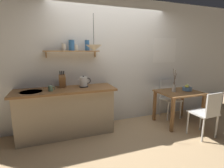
{
  "coord_description": "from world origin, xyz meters",
  "views": [
    {
      "loc": [
        -1.21,
        -2.82,
        1.6
      ],
      "look_at": [
        -0.1,
        0.25,
        0.95
      ],
      "focal_mm": 26.73,
      "sensor_mm": 36.0,
      "label": 1
    }
  ],
  "objects": [
    {
      "name": "fruit_bowl",
      "position": [
        1.57,
        -0.02,
        0.79
      ],
      "size": [
        0.2,
        0.2,
        0.15
      ],
      "color": "#51759E",
      "rests_on": "dining_table"
    },
    {
      "name": "pendant_lamp",
      "position": [
        -0.46,
        0.23,
        1.65
      ],
      "size": [
        0.3,
        0.3,
        0.66
      ],
      "color": "black"
    },
    {
      "name": "dining_table",
      "position": [
        1.37,
        0.0,
        0.6
      ],
      "size": [
        0.9,
        0.72,
        0.73
      ],
      "color": "brown",
      "rests_on": "ground_plane"
    },
    {
      "name": "wall_shelf",
      "position": [
        -0.79,
        0.49,
        1.65
      ],
      "size": [
        1.04,
        0.2,
        0.34
      ],
      "color": "tan"
    },
    {
      "name": "kitchen_counter",
      "position": [
        -1.0,
        0.32,
        0.46
      ],
      "size": [
        1.83,
        0.63,
        0.91
      ],
      "color": "tan",
      "rests_on": "ground_plane"
    },
    {
      "name": "coffee_mug_by_sink",
      "position": [
        -1.25,
        0.21,
        0.96
      ],
      "size": [
        0.12,
        0.08,
        0.09
      ],
      "color": "slate",
      "rests_on": "kitchen_counter"
    },
    {
      "name": "knife_block",
      "position": [
        -1.04,
        0.44,
        1.04
      ],
      "size": [
        0.12,
        0.2,
        0.32
      ],
      "color": "#9E6B3D",
      "rests_on": "kitchen_counter"
    },
    {
      "name": "twig_vase",
      "position": [
        1.25,
        0.03,
        0.82
      ],
      "size": [
        0.09,
        0.08,
        0.5
      ],
      "color": "#B7B2A8",
      "rests_on": "dining_table"
    },
    {
      "name": "dining_chair_near",
      "position": [
        1.41,
        -0.7,
        0.5
      ],
      "size": [
        0.44,
        0.42,
        0.88
      ],
      "color": "silver",
      "rests_on": "ground_plane"
    },
    {
      "name": "dining_chair_far",
      "position": [
        1.45,
        0.42,
        0.51
      ],
      "size": [
        0.43,
        0.42,
        0.91
      ],
      "color": "white",
      "rests_on": "ground_plane"
    },
    {
      "name": "ground_plane",
      "position": [
        0.0,
        0.0,
        0.0
      ],
      "size": [
        14.0,
        14.0,
        0.0
      ],
      "primitive_type": "plane",
      "color": "tan"
    },
    {
      "name": "back_wall",
      "position": [
        0.2,
        0.65,
        1.35
      ],
      "size": [
        6.8,
        0.11,
        2.7
      ],
      "color": "white",
      "rests_on": "ground_plane"
    },
    {
      "name": "electric_kettle",
      "position": [
        -0.65,
        0.36,
        1.01
      ],
      "size": [
        0.26,
        0.17,
        0.22
      ],
      "color": "black",
      "rests_on": "kitchen_counter"
    }
  ]
}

